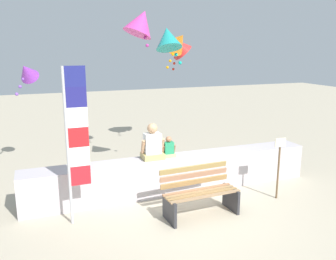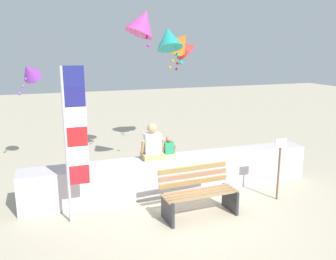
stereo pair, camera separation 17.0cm
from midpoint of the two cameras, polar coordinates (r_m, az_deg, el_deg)
ground_plane at (r=6.89m, az=5.15°, el=-13.14°), size 40.00×40.00×0.00m
seawall_ledge at (r=7.70m, az=1.69°, el=-7.09°), size 6.32×0.59×0.77m
park_bench at (r=6.68m, az=5.65°, el=-10.23°), size 1.43×0.67×0.88m
person_adult at (r=7.38m, az=-1.87°, el=-2.42°), size 0.50×0.36×0.76m
person_child at (r=7.52m, az=0.77°, el=-3.06°), size 0.29×0.22×0.45m
flag_banner at (r=6.20m, az=-14.36°, el=-0.78°), size 0.39×0.05×2.76m
kite_red at (r=10.92m, az=2.42°, el=13.43°), size 0.93×0.80×1.19m
kite_purple at (r=9.08m, az=-20.98°, el=8.81°), size 0.65×0.72×0.88m
kite_teal at (r=7.97m, az=0.76°, el=14.61°), size 0.65×0.73×0.90m
kite_magenta at (r=8.82m, az=-3.54°, el=16.93°), size 1.00×0.86×0.99m
kite_orange at (r=10.45m, az=2.55°, el=14.04°), size 0.84×0.97×1.17m
sign_post at (r=7.52m, az=18.12°, el=-5.22°), size 0.24×0.04×1.29m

